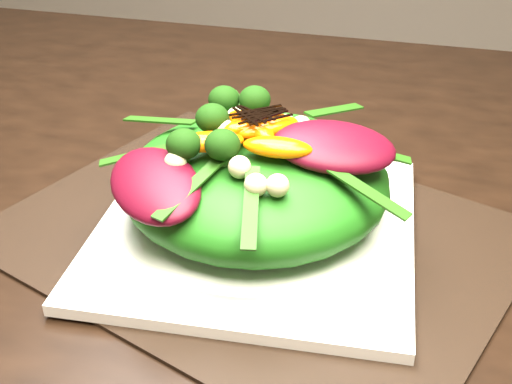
% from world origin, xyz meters
% --- Properties ---
extents(dining_table, '(1.60, 0.90, 0.75)m').
position_xyz_m(dining_table, '(0.00, 0.00, 0.73)').
color(dining_table, black).
rests_on(dining_table, floor).
extents(placemat, '(0.52, 0.46, 0.00)m').
position_xyz_m(placemat, '(0.23, -0.11, 0.75)').
color(placemat, black).
rests_on(placemat, dining_table).
extents(plate_base, '(0.30, 0.30, 0.01)m').
position_xyz_m(plate_base, '(0.23, -0.11, 0.76)').
color(plate_base, white).
rests_on(plate_base, placemat).
extents(salad_bowl, '(0.29, 0.29, 0.02)m').
position_xyz_m(salad_bowl, '(0.23, -0.11, 0.77)').
color(salad_bowl, white).
rests_on(salad_bowl, plate_base).
extents(lettuce_mound, '(0.30, 0.30, 0.08)m').
position_xyz_m(lettuce_mound, '(0.23, -0.11, 0.81)').
color(lettuce_mound, '#206212').
rests_on(lettuce_mound, salad_bowl).
extents(radicchio_leaf, '(0.11, 0.09, 0.02)m').
position_xyz_m(radicchio_leaf, '(0.29, -0.12, 0.85)').
color(radicchio_leaf, '#420713').
rests_on(radicchio_leaf, lettuce_mound).
extents(orange_segment, '(0.06, 0.03, 0.01)m').
position_xyz_m(orange_segment, '(0.21, -0.09, 0.85)').
color(orange_segment, '#F75D04').
rests_on(orange_segment, lettuce_mound).
extents(broccoli_floret, '(0.05, 0.05, 0.04)m').
position_xyz_m(broccoli_floret, '(0.15, -0.09, 0.86)').
color(broccoli_floret, black).
rests_on(broccoli_floret, lettuce_mound).
extents(macadamia_nut, '(0.02, 0.02, 0.02)m').
position_xyz_m(macadamia_nut, '(0.24, -0.14, 0.86)').
color(macadamia_nut, beige).
rests_on(macadamia_nut, lettuce_mound).
extents(balsamic_drizzle, '(0.05, 0.01, 0.00)m').
position_xyz_m(balsamic_drizzle, '(0.21, -0.09, 0.86)').
color(balsamic_drizzle, black).
rests_on(balsamic_drizzle, orange_segment).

